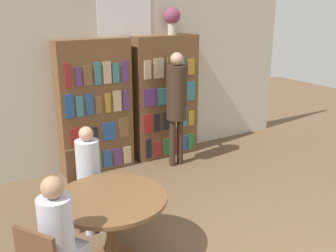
{
  "coord_description": "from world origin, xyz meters",
  "views": [
    {
      "loc": [
        -2.65,
        -2.03,
        2.53
      ],
      "look_at": [
        -0.22,
        2.03,
        1.05
      ],
      "focal_mm": 42.0,
      "sensor_mm": 36.0,
      "label": 1
    }
  ],
  "objects": [
    {
      "name": "seated_reader_right",
      "position": [
        -1.96,
        0.85,
        0.71
      ],
      "size": [
        0.42,
        0.41,
        1.25
      ],
      "rotation": [
        0.0,
        0.0,
        -1.0
      ],
      "color": "#B2B7C6",
      "rests_on": "ground_plane"
    },
    {
      "name": "seated_reader_left",
      "position": [
        -1.31,
        1.95,
        0.7
      ],
      "size": [
        0.29,
        0.38,
        1.23
      ],
      "rotation": [
        0.0,
        0.0,
        -3.2
      ],
      "color": "#B2B7C6",
      "rests_on": "ground_plane"
    },
    {
      "name": "flower_vase",
      "position": [
        0.75,
        3.53,
        2.31
      ],
      "size": [
        0.27,
        0.27,
        0.43
      ],
      "color": "#B7AD9E",
      "rests_on": "bookshelf_right"
    },
    {
      "name": "bookshelf_right",
      "position": [
        0.62,
        3.53,
        1.02
      ],
      "size": [
        1.13,
        0.34,
        2.04
      ],
      "color": "brown",
      "rests_on": "ground_plane"
    },
    {
      "name": "reading_table",
      "position": [
        -1.35,
        1.24,
        0.59
      ],
      "size": [
        1.12,
        1.12,
        0.72
      ],
      "color": "brown",
      "rests_on": "ground_plane"
    },
    {
      "name": "wall_back",
      "position": [
        0.0,
        3.72,
        1.51
      ],
      "size": [
        6.4,
        0.07,
        3.0
      ],
      "color": "beige",
      "rests_on": "ground_plane"
    },
    {
      "name": "bookshelf_left",
      "position": [
        -0.62,
        3.53,
        1.02
      ],
      "size": [
        1.13,
        0.34,
        2.04
      ],
      "color": "brown",
      "rests_on": "ground_plane"
    },
    {
      "name": "chair_left_side",
      "position": [
        -1.3,
        2.13,
        0.5
      ],
      "size": [
        0.42,
        0.42,
        0.89
      ],
      "rotation": [
        0.0,
        0.0,
        -3.2
      ],
      "color": "brown",
      "rests_on": "ground_plane"
    },
    {
      "name": "librarian_standing",
      "position": [
        0.53,
        3.03,
        1.13
      ],
      "size": [
        0.32,
        0.59,
        1.83
      ],
      "color": "#332319",
      "rests_on": "ground_plane"
    }
  ]
}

